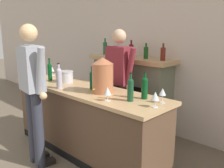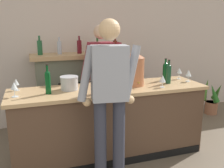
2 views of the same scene
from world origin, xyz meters
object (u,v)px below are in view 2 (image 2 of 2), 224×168
at_px(ice_bucket_steel, 69,83).
at_px(wine_bottle_merlot_tall, 48,81).
at_px(fireplace_stone, 80,89).
at_px(potted_plant_corner, 212,99).
at_px(wine_glass_near_bucket, 16,82).
at_px(wine_bottle_rose_blush, 169,73).
at_px(wine_bottle_cabernet_heavy, 96,81).
at_px(wine_glass_front_right, 179,71).
at_px(wine_bottle_riesling_slim, 117,76).
at_px(person_bartender, 101,77).
at_px(wine_glass_by_dispenser, 189,73).
at_px(wine_glass_back_row, 14,87).
at_px(person_customer, 109,99).
at_px(wine_glass_front_left, 163,79).
at_px(copper_dispenser, 134,69).
at_px(wine_bottle_port_short, 165,71).

bearing_deg(ice_bucket_steel, wine_bottle_merlot_tall, -157.61).
height_order(fireplace_stone, potted_plant_corner, fireplace_stone).
xyz_separation_m(fireplace_stone, wine_glass_near_bucket, (-0.99, -0.96, 0.41)).
distance_m(ice_bucket_steel, wine_bottle_rose_blush, 1.36).
xyz_separation_m(wine_bottle_cabernet_heavy, wine_glass_front_right, (1.39, 0.40, -0.03)).
xyz_separation_m(potted_plant_corner, wine_bottle_rose_blush, (-1.58, -0.93, 0.80)).
bearing_deg(wine_bottle_riesling_slim, person_bartender, 95.51).
xyz_separation_m(wine_bottle_cabernet_heavy, wine_bottle_riesling_slim, (0.37, 0.28, -0.02)).
bearing_deg(wine_glass_by_dispenser, wine_glass_front_right, 99.80).
bearing_deg(wine_bottle_cabernet_heavy, wine_glass_near_bucket, 152.40).
distance_m(person_bartender, wine_glass_back_row, 1.40).
relative_size(wine_bottle_merlot_tall, wine_glass_back_row, 2.06).
relative_size(person_customer, wine_bottle_rose_blush, 5.51).
relative_size(ice_bucket_steel, wine_bottle_merlot_tall, 0.65).
height_order(wine_bottle_cabernet_heavy, wine_glass_back_row, wine_bottle_cabernet_heavy).
bearing_deg(wine_glass_front_left, copper_dispenser, 144.43).
bearing_deg(person_bartender, wine_glass_back_row, -150.52).
bearing_deg(wine_bottle_merlot_tall, wine_glass_by_dispenser, 0.72).
distance_m(wine_bottle_merlot_tall, wine_glass_back_row, 0.37).
distance_m(wine_bottle_rose_blush, wine_bottle_cabernet_heavy, 1.11).
bearing_deg(wine_glass_near_bucket, wine_bottle_cabernet_heavy, -27.60).
distance_m(wine_bottle_port_short, wine_bottle_riesling_slim, 0.79).
relative_size(fireplace_stone, wine_glass_by_dispenser, 9.64).
height_order(wine_bottle_cabernet_heavy, wine_glass_front_left, wine_bottle_cabernet_heavy).
height_order(copper_dispenser, wine_glass_front_left, copper_dispenser).
height_order(wine_bottle_cabernet_heavy, wine_glass_front_right, wine_bottle_cabernet_heavy).
bearing_deg(fireplace_stone, wine_glass_front_right, -38.33).
height_order(person_customer, wine_bottle_riesling_slim, person_customer).
bearing_deg(wine_bottle_riesling_slim, wine_bottle_rose_blush, -5.29).
bearing_deg(person_customer, potted_plant_corner, 30.40).
bearing_deg(wine_bottle_riesling_slim, wine_glass_front_right, 7.02).
distance_m(person_bartender, wine_glass_front_right, 1.18).
height_order(potted_plant_corner, wine_bottle_merlot_tall, wine_bottle_merlot_tall).
xyz_separation_m(ice_bucket_steel, wine_bottle_riesling_slim, (0.63, -0.03, 0.05)).
bearing_deg(wine_bottle_port_short, wine_bottle_cabernet_heavy, -160.97).
xyz_separation_m(fireplace_stone, wine_bottle_cabernet_heavy, (-0.09, -1.43, 0.46)).
bearing_deg(fireplace_stone, copper_dispenser, -66.81).
height_order(fireplace_stone, person_bartender, person_bartender).
relative_size(wine_glass_near_bucket, wine_glass_front_right, 0.90).
height_order(wine_glass_by_dispenser, wine_glass_front_right, same).
bearing_deg(wine_bottle_rose_blush, wine_glass_front_left, -137.48).
distance_m(wine_glass_back_row, wine_glass_front_right, 2.30).
distance_m(copper_dispenser, wine_bottle_riesling_slim, 0.24).
bearing_deg(copper_dispenser, ice_bucket_steel, 176.95).
distance_m(wine_glass_back_row, wine_glass_by_dispenser, 2.32).
bearing_deg(wine_glass_front_left, wine_glass_front_right, 36.95).
bearing_deg(wine_bottle_riesling_slim, person_customer, -115.84).
height_order(fireplace_stone, wine_glass_back_row, fireplace_stone).
distance_m(wine_glass_back_row, wine_glass_front_left, 1.81).
distance_m(copper_dispenser, ice_bucket_steel, 0.87).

